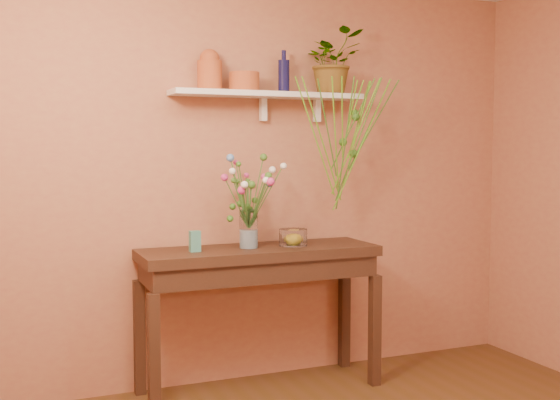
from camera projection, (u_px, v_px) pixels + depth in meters
name	position (u px, v px, depth m)	size (l,w,h in m)	color
room	(426.00, 202.00, 2.80)	(4.04, 4.04, 2.70)	#52321B
sideboard	(259.00, 268.00, 4.41)	(1.54, 0.49, 0.93)	#3E2317
wall_shelf	(270.00, 96.00, 4.51)	(1.30, 0.24, 0.19)	white
terracotta_jug	(210.00, 71.00, 4.36)	(0.19, 0.19, 0.26)	#AB4D1B
terracotta_pot	(244.00, 82.00, 4.41)	(0.20, 0.20, 0.12)	#AB4D1B
blue_bottle	(284.00, 76.00, 4.55)	(0.08, 0.08, 0.28)	#10103A
spider_plant	(332.00, 62.00, 4.63)	(0.39, 0.34, 0.43)	#376C20
plant_fronds	(350.00, 132.00, 4.54)	(0.74, 0.36, 0.87)	#376C20
glass_vase	(249.00, 232.00, 4.37)	(0.12, 0.12, 0.25)	white
bouquet	(250.00, 185.00, 4.33)	(0.38, 0.41, 0.48)	#386B28
glass_bowl	(293.00, 238.00, 4.47)	(0.18, 0.18, 0.11)	white
lemon	(293.00, 239.00, 4.48)	(0.08, 0.08, 0.08)	yellow
carton	(195.00, 241.00, 4.21)	(0.06, 0.05, 0.13)	teal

